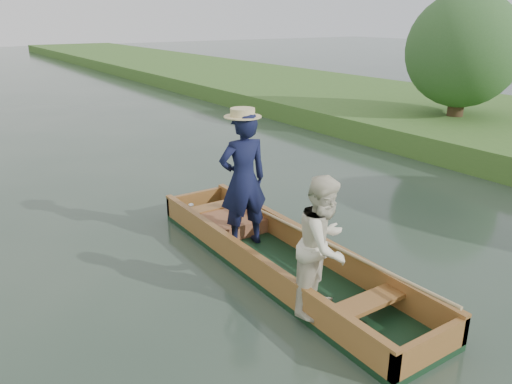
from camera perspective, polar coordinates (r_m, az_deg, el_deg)
ground at (r=6.95m, az=2.78°, el=-8.79°), size 120.00×120.00×0.00m
punt at (r=6.61m, az=2.31°, el=-4.01°), size 1.30×5.00×2.08m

